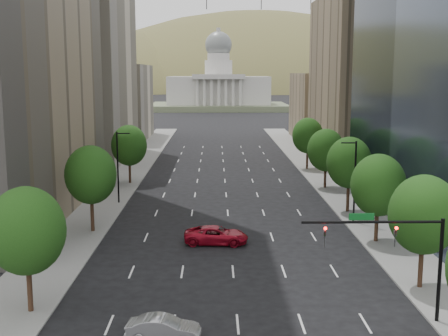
{
  "coord_description": "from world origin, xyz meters",
  "views": [
    {
      "loc": [
        -1.41,
        -5.05,
        16.13
      ],
      "look_at": [
        -0.68,
        43.77,
        8.0
      ],
      "focal_mm": 46.01,
      "sensor_mm": 36.0,
      "label": 1
    }
  ],
  "objects_px": {
    "traffic_signal": "(403,247)",
    "car_red_far": "(216,235)",
    "car_silver": "(163,328)",
    "capitol": "(219,90)"
  },
  "relations": [
    {
      "from": "traffic_signal",
      "to": "car_red_far",
      "type": "relative_size",
      "value": 1.5
    },
    {
      "from": "traffic_signal",
      "to": "car_silver",
      "type": "xyz_separation_m",
      "value": [
        -15.15,
        -2.16,
        -4.43
      ]
    },
    {
      "from": "traffic_signal",
      "to": "capitol",
      "type": "distance_m",
      "value": 219.99
    },
    {
      "from": "capitol",
      "to": "car_silver",
      "type": "relative_size",
      "value": 13.3
    },
    {
      "from": "capitol",
      "to": "car_silver",
      "type": "bearing_deg",
      "value": -91.19
    },
    {
      "from": "capitol",
      "to": "car_red_far",
      "type": "relative_size",
      "value": 9.9
    },
    {
      "from": "traffic_signal",
      "to": "car_silver",
      "type": "relative_size",
      "value": 2.02
    },
    {
      "from": "capitol",
      "to": "car_red_far",
      "type": "xyz_separation_m",
      "value": [
        -1.36,
        -201.91,
        -7.74
      ]
    },
    {
      "from": "car_silver",
      "to": "car_red_far",
      "type": "distance_m",
      "value": 20.23
    },
    {
      "from": "capitol",
      "to": "car_red_far",
      "type": "height_order",
      "value": "capitol"
    }
  ]
}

